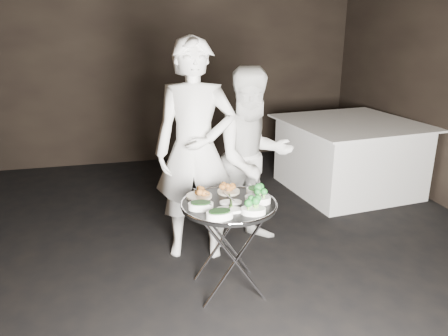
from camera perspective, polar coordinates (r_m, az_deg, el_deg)
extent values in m
cube|color=black|center=(3.59, -3.25, -15.58)|extent=(6.00, 7.00, 0.05)
cube|color=black|center=(6.50, -9.49, 13.89)|extent=(6.00, 0.05, 3.00)
cylinder|color=silver|center=(3.21, 1.47, -12.10)|extent=(0.48, 0.02, 0.71)
cylinder|color=silver|center=(3.21, 1.47, -12.10)|extent=(0.48, 0.02, 0.71)
cylinder|color=silver|center=(3.53, -0.14, -9.14)|extent=(0.48, 0.02, 0.71)
cylinder|color=silver|center=(3.53, -0.14, -9.14)|extent=(0.48, 0.02, 0.71)
cylinder|color=silver|center=(3.18, -2.94, -5.75)|extent=(0.02, 0.41, 0.02)
cylinder|color=silver|center=(3.28, 4.12, -5.05)|extent=(0.02, 0.41, 0.02)
cylinder|color=black|center=(3.21, 0.64, -4.87)|extent=(0.70, 0.70, 0.03)
torus|color=silver|center=(3.20, 0.64, -4.63)|extent=(0.71, 0.71, 0.02)
cylinder|color=beige|center=(3.31, -3.26, -3.68)|extent=(0.19, 0.19, 0.02)
cylinder|color=beige|center=(3.40, 0.60, -3.09)|extent=(0.18, 0.18, 0.02)
cylinder|color=white|center=(3.36, 4.06, -3.08)|extent=(0.13, 0.13, 0.05)
cylinder|color=silver|center=(3.29, -3.09, -3.08)|extent=(0.10, 0.16, 0.01)
cylinder|color=silver|center=(3.39, 0.58, -2.45)|extent=(0.09, 0.17, 0.01)
cylinder|color=silver|center=(3.36, 3.90, -2.65)|extent=(0.03, 0.18, 0.01)
cylinder|color=silver|center=(3.10, -3.08, -4.53)|extent=(0.14, 0.13, 0.01)
cylinder|color=silver|center=(3.20, 4.70, -3.79)|extent=(0.13, 0.14, 0.01)
cylinder|color=silver|center=(3.19, 0.60, -3.76)|extent=(0.05, 0.18, 0.01)
imported|color=silver|center=(3.71, -3.78, 2.18)|extent=(0.78, 0.60, 1.89)
imported|color=silver|center=(3.94, 3.78, 1.24)|extent=(0.88, 0.74, 1.64)
cube|color=white|center=(5.57, 15.94, 1.39)|extent=(1.34, 1.34, 0.84)
cube|color=white|center=(5.47, 16.33, 5.71)|extent=(1.51, 1.51, 0.02)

